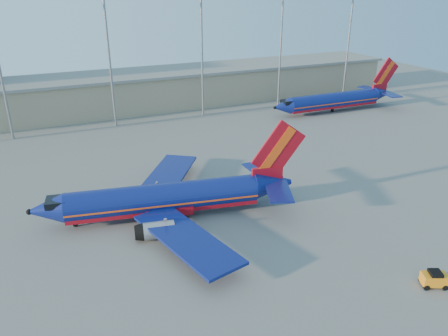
# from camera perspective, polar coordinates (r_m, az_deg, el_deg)

# --- Properties ---
(ground) EXTENTS (220.00, 220.00, 0.00)m
(ground) POSITION_cam_1_polar(r_m,az_deg,el_deg) (56.67, 0.80, -6.57)
(ground) COLOR slate
(ground) RESTS_ON ground
(terminal_building) EXTENTS (122.00, 16.00, 8.50)m
(terminal_building) POSITION_cam_1_polar(r_m,az_deg,el_deg) (109.70, -7.65, 10.37)
(terminal_building) COLOR #9B8A6B
(terminal_building) RESTS_ON ground
(light_mast_row) EXTENTS (101.60, 1.60, 28.65)m
(light_mast_row) POSITION_cam_1_polar(r_m,az_deg,el_deg) (94.76, -8.79, 16.46)
(light_mast_row) COLOR gray
(light_mast_row) RESTS_ON ground
(aircraft_main) EXTENTS (34.98, 33.34, 11.95)m
(aircraft_main) POSITION_cam_1_polar(r_m,az_deg,el_deg) (56.51, -7.04, -3.91)
(aircraft_main) COLOR navy
(aircraft_main) RESTS_ON ground
(aircraft_second) EXTENTS (34.39, 13.41, 11.65)m
(aircraft_second) POSITION_cam_1_polar(r_m,az_deg,el_deg) (106.80, 14.46, 8.60)
(aircraft_second) COLOR navy
(aircraft_second) RESTS_ON ground
(baggage_tug) EXTENTS (2.82, 2.35, 1.74)m
(baggage_tug) POSITION_cam_1_polar(r_m,az_deg,el_deg) (49.36, 25.76, -12.89)
(baggage_tug) COLOR orange
(baggage_tug) RESTS_ON ground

